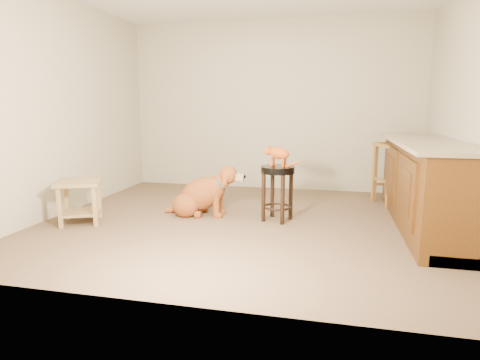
% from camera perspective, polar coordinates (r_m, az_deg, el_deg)
% --- Properties ---
extents(floor, '(4.50, 4.00, 0.01)m').
position_cam_1_polar(floor, '(4.57, 0.75, -5.97)').
color(floor, brown).
rests_on(floor, ground).
extents(room_shell, '(4.54, 4.04, 2.62)m').
position_cam_1_polar(room_shell, '(4.40, 0.80, 15.46)').
color(room_shell, '#A29D83').
rests_on(room_shell, ground).
extents(cabinet_run, '(0.70, 2.56, 0.94)m').
position_cam_1_polar(cabinet_run, '(4.78, 25.04, -0.81)').
color(cabinet_run, '#4A290D').
rests_on(cabinet_run, ground).
extents(padded_stool, '(0.40, 0.40, 0.63)m').
position_cam_1_polar(padded_stool, '(4.55, 5.35, -0.31)').
color(padded_stool, black).
rests_on(padded_stool, ground).
extents(wood_stool, '(0.58, 0.58, 0.81)m').
position_cam_1_polar(wood_stool, '(5.69, 21.03, 0.97)').
color(wood_stool, brown).
rests_on(wood_stool, ground).
extents(side_table, '(0.61, 0.61, 0.48)m').
position_cam_1_polar(side_table, '(4.80, -21.82, -2.04)').
color(side_table, olive).
rests_on(side_table, ground).
extents(golden_retriever, '(1.02, 0.51, 0.65)m').
position_cam_1_polar(golden_retriever, '(4.82, -5.47, -2.18)').
color(golden_retriever, brown).
rests_on(golden_retriever, ground).
extents(tabby_kitten, '(0.42, 0.19, 0.26)m').
position_cam_1_polar(tabby_kitten, '(4.51, 5.32, 3.76)').
color(tabby_kitten, '#963C0F').
rests_on(tabby_kitten, padded_stool).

